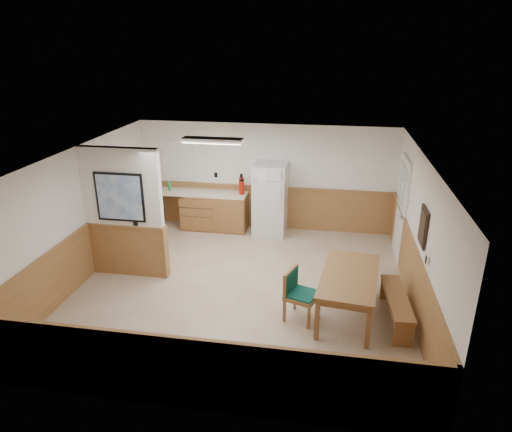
% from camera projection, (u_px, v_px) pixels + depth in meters
% --- Properties ---
extents(ground, '(6.00, 6.00, 0.00)m').
position_uv_depth(ground, '(241.00, 288.00, 8.39)').
color(ground, tan).
rests_on(ground, ground).
extents(ceiling, '(6.00, 6.00, 0.02)m').
position_uv_depth(ceiling, '(240.00, 155.00, 7.49)').
color(ceiling, white).
rests_on(ceiling, back_wall).
extents(back_wall, '(6.00, 0.02, 2.50)m').
position_uv_depth(back_wall, '(266.00, 177.00, 10.70)').
color(back_wall, white).
rests_on(back_wall, ground).
extents(right_wall, '(0.02, 6.00, 2.50)m').
position_uv_depth(right_wall, '(420.00, 237.00, 7.48)').
color(right_wall, white).
rests_on(right_wall, ground).
extents(left_wall, '(0.02, 6.00, 2.50)m').
position_uv_depth(left_wall, '(81.00, 215.00, 8.40)').
color(left_wall, white).
rests_on(left_wall, ground).
extents(wainscot_back, '(6.00, 0.04, 1.00)m').
position_uv_depth(wainscot_back, '(265.00, 207.00, 10.95)').
color(wainscot_back, '#A06B40').
rests_on(wainscot_back, ground).
extents(wainscot_right, '(0.04, 6.00, 1.00)m').
position_uv_depth(wainscot_right, '(413.00, 277.00, 7.75)').
color(wainscot_right, '#A06B40').
rests_on(wainscot_right, ground).
extents(wainscot_left, '(0.04, 6.00, 1.00)m').
position_uv_depth(wainscot_left, '(88.00, 252.00, 8.67)').
color(wainscot_left, '#A06B40').
rests_on(wainscot_left, ground).
extents(partition_wall, '(1.50, 0.20, 2.50)m').
position_uv_depth(partition_wall, '(124.00, 214.00, 8.47)').
color(partition_wall, white).
rests_on(partition_wall, ground).
extents(kitchen_counter, '(2.20, 0.61, 1.00)m').
position_uv_depth(kitchen_counter, '(213.00, 210.00, 10.88)').
color(kitchen_counter, brown).
rests_on(kitchen_counter, ground).
extents(exterior_door, '(0.07, 1.02, 2.15)m').
position_uv_depth(exterior_door, '(401.00, 208.00, 9.30)').
color(exterior_door, white).
rests_on(exterior_door, ground).
extents(kitchen_window, '(0.80, 0.04, 1.00)m').
position_uv_depth(kitchen_window, '(179.00, 161.00, 10.89)').
color(kitchen_window, white).
rests_on(kitchen_window, back_wall).
extents(wall_painting, '(0.04, 0.50, 0.60)m').
position_uv_depth(wall_painting, '(423.00, 227.00, 7.10)').
color(wall_painting, black).
rests_on(wall_painting, right_wall).
extents(fluorescent_fixture, '(1.20, 0.30, 0.09)m').
position_uv_depth(fluorescent_fixture, '(212.00, 140.00, 8.82)').
color(fluorescent_fixture, white).
rests_on(fluorescent_fixture, ceiling).
extents(refrigerator, '(0.76, 0.73, 1.67)m').
position_uv_depth(refrigerator, '(270.00, 199.00, 10.48)').
color(refrigerator, silver).
rests_on(refrigerator, ground).
extents(dining_table, '(1.07, 1.84, 0.75)m').
position_uv_depth(dining_table, '(349.00, 280.00, 7.35)').
color(dining_table, brown).
rests_on(dining_table, ground).
extents(dining_bench, '(0.39, 1.46, 0.45)m').
position_uv_depth(dining_bench, '(397.00, 302.00, 7.30)').
color(dining_bench, brown).
rests_on(dining_bench, ground).
extents(dining_chair, '(0.78, 0.65, 0.85)m').
position_uv_depth(dining_chair, '(297.00, 291.00, 7.34)').
color(dining_chair, brown).
rests_on(dining_chair, ground).
extents(fire_extinguisher, '(0.15, 0.15, 0.49)m').
position_uv_depth(fire_extinguisher, '(242.00, 185.00, 10.55)').
color(fire_extinguisher, '#B01709').
rests_on(fire_extinguisher, kitchen_counter).
extents(soap_bottle, '(0.09, 0.09, 0.23)m').
position_uv_depth(soap_bottle, '(169.00, 186.00, 10.83)').
color(soap_bottle, green).
rests_on(soap_bottle, kitchen_counter).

